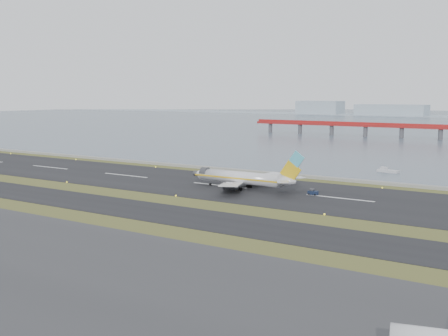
{
  "coord_description": "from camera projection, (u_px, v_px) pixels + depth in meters",
  "views": [
    {
      "loc": [
        96.47,
        -116.3,
        29.13
      ],
      "look_at": [
        6.84,
        22.0,
        7.03
      ],
      "focal_mm": 45.0,
      "sensor_mm": 36.0,
      "label": 1
    }
  ],
  "objects": [
    {
      "name": "pushback_tug",
      "position": [
        313.0,
        192.0,
        160.71
      ],
      "size": [
        2.86,
        1.79,
        1.78
      ],
      "rotation": [
        0.0,
        0.0,
        -0.06
      ],
      "color": "#131D36",
      "rests_on": "ground"
    },
    {
      "name": "runway_strip",
      "position": [
        220.0,
        185.0,
        177.55
      ],
      "size": [
        1000.0,
        45.0,
        0.1
      ],
      "primitive_type": "cube",
      "color": "black",
      "rests_on": "ground"
    },
    {
      "name": "workboat_near",
      "position": [
        387.0,
        171.0,
        206.95
      ],
      "size": [
        8.35,
        3.97,
        1.95
      ],
      "rotation": [
        0.0,
        0.0,
        -0.19
      ],
      "color": "#B9B9BD",
      "rests_on": "ground"
    },
    {
      "name": "seawall",
      "position": [
        265.0,
        173.0,
        202.44
      ],
      "size": [
        1000.0,
        2.5,
        1.0
      ],
      "primitive_type": "cube",
      "color": "gray",
      "rests_on": "ground"
    },
    {
      "name": "airliner",
      "position": [
        244.0,
        178.0,
        170.15
      ],
      "size": [
        38.52,
        32.89,
        12.8
      ],
      "color": "silver",
      "rests_on": "ground"
    },
    {
      "name": "taxiway_strip",
      "position": [
        129.0,
        208.0,
        142.62
      ],
      "size": [
        1000.0,
        18.0,
        0.1
      ],
      "primitive_type": "cube",
      "color": "black",
      "rests_on": "ground"
    },
    {
      "name": "ground",
      "position": [
        159.0,
        201.0,
        152.6
      ],
      "size": [
        1000.0,
        1000.0,
        0.0
      ],
      "primitive_type": "plane",
      "color": "#34481A",
      "rests_on": "ground"
    },
    {
      "name": "red_pier",
      "position": [
        441.0,
        128.0,
        348.79
      ],
      "size": [
        260.0,
        5.0,
        10.2
      ],
      "color": "maroon",
      "rests_on": "ground"
    }
  ]
}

